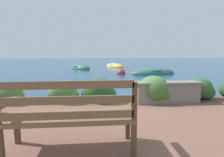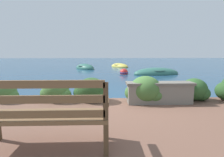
{
  "view_description": "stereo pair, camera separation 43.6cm",
  "coord_description": "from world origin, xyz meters",
  "px_view_note": "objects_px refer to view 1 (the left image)",
  "views": [
    {
      "loc": [
        -0.8,
        -4.59,
        1.46
      ],
      "look_at": [
        -0.09,
        3.56,
        0.23
      ],
      "focal_mm": 28.0,
      "sensor_mm": 36.0,
      "label": 1
    },
    {
      "loc": [
        -0.36,
        -4.62,
        1.46
      ],
      "look_at": [
        -0.09,
        3.56,
        0.23
      ],
      "focal_mm": 28.0,
      "sensor_mm": 36.0,
      "label": 2
    }
  ],
  "objects_px": {
    "park_bench": "(70,114)",
    "rowboat_nearest": "(153,73)",
    "rowboat_mid": "(80,68)",
    "mooring_buoy": "(121,73)",
    "rowboat_far": "(115,66)"
  },
  "relations": [
    {
      "from": "rowboat_mid",
      "to": "rowboat_far",
      "type": "relative_size",
      "value": 1.0
    },
    {
      "from": "rowboat_nearest",
      "to": "mooring_buoy",
      "type": "height_order",
      "value": "rowboat_nearest"
    },
    {
      "from": "park_bench",
      "to": "rowboat_nearest",
      "type": "xyz_separation_m",
      "value": [
        4.11,
        9.32,
        -0.64
      ]
    },
    {
      "from": "park_bench",
      "to": "rowboat_nearest",
      "type": "relative_size",
      "value": 0.49
    },
    {
      "from": "park_bench",
      "to": "mooring_buoy",
      "type": "bearing_deg",
      "value": 82.5
    },
    {
      "from": "mooring_buoy",
      "to": "park_bench",
      "type": "bearing_deg",
      "value": -101.6
    },
    {
      "from": "rowboat_mid",
      "to": "mooring_buoy",
      "type": "height_order",
      "value": "rowboat_mid"
    },
    {
      "from": "park_bench",
      "to": "rowboat_nearest",
      "type": "height_order",
      "value": "park_bench"
    },
    {
      "from": "rowboat_mid",
      "to": "mooring_buoy",
      "type": "distance_m",
      "value": 4.95
    },
    {
      "from": "rowboat_mid",
      "to": "rowboat_far",
      "type": "bearing_deg",
      "value": 79.98
    },
    {
      "from": "rowboat_nearest",
      "to": "mooring_buoy",
      "type": "relative_size",
      "value": 5.29
    },
    {
      "from": "rowboat_far",
      "to": "mooring_buoy",
      "type": "distance_m",
      "value": 5.71
    },
    {
      "from": "rowboat_mid",
      "to": "rowboat_far",
      "type": "xyz_separation_m",
      "value": [
        3.23,
        1.84,
        -0.01
      ]
    },
    {
      "from": "rowboat_nearest",
      "to": "rowboat_mid",
      "type": "distance_m",
      "value": 6.66
    },
    {
      "from": "rowboat_nearest",
      "to": "rowboat_far",
      "type": "distance_m",
      "value": 6.3
    }
  ]
}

